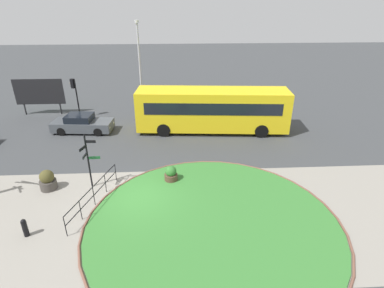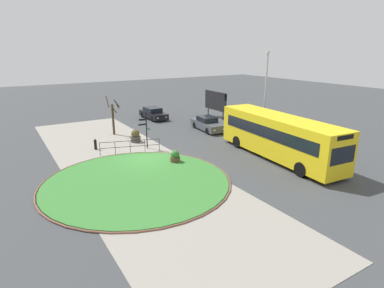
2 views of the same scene
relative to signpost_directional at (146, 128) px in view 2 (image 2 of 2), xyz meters
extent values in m
plane|color=#3D3F42|center=(2.58, -1.15, -1.79)|extent=(120.00, 120.00, 0.00)
cube|color=gray|center=(2.58, -2.84, -1.78)|extent=(32.00, 8.63, 0.02)
cylinder|color=#387A33|center=(6.26, -3.43, -1.74)|extent=(11.56, 11.56, 0.10)
torus|color=brown|center=(6.26, -3.43, -1.74)|extent=(11.87, 11.87, 0.11)
cylinder|color=black|center=(-0.04, 0.06, -0.28)|extent=(0.09, 0.09, 3.02)
sphere|color=black|center=(-0.04, 0.06, 1.28)|extent=(0.10, 0.10, 0.10)
cube|color=black|center=(0.25, 0.05, 0.94)|extent=(0.49, 0.05, 0.15)
cube|color=black|center=(-0.14, -0.25, 0.70)|extent=(0.20, 0.53, 0.15)
cube|color=black|center=(-0.06, -0.31, 0.31)|extent=(0.07, 0.64, 0.15)
cube|color=#195128|center=(0.30, 0.07, -0.01)|extent=(0.60, 0.06, 0.15)
cylinder|color=black|center=(-1.96, -3.76, -1.42)|extent=(0.23, 0.23, 0.75)
sphere|color=black|center=(-1.96, -3.76, -1.00)|extent=(0.22, 0.22, 0.22)
cube|color=black|center=(0.50, -1.65, -0.74)|extent=(1.42, 4.49, 0.03)
cube|color=black|center=(0.50, -1.65, -1.21)|extent=(1.42, 4.49, 0.03)
cylinder|color=black|center=(1.19, 0.59, -1.27)|extent=(0.04, 0.04, 1.05)
cylinder|color=black|center=(0.85, -0.53, -1.27)|extent=(0.04, 0.04, 1.05)
cylinder|color=black|center=(0.50, -1.65, -1.27)|extent=(0.04, 0.04, 1.05)
cylinder|color=black|center=(0.15, -2.77, -1.27)|extent=(0.04, 0.04, 1.05)
cylinder|color=black|center=(-0.19, -3.89, -1.27)|extent=(0.04, 0.04, 1.05)
cube|color=yellow|center=(7.44, 7.60, -0.03)|extent=(11.55, 3.45, 2.98)
cube|color=black|center=(7.54, 8.89, 0.39)|extent=(9.98, 0.82, 0.88)
cube|color=black|center=(7.34, 6.32, 0.39)|extent=(9.98, 0.82, 0.88)
cube|color=black|center=(13.12, 7.15, 0.12)|extent=(0.19, 2.09, 1.10)
cube|color=black|center=(13.12, 7.15, 1.24)|extent=(0.13, 1.40, 0.28)
cylinder|color=black|center=(11.16, 8.49, -1.29)|extent=(1.02, 0.38, 1.00)
cylinder|color=black|center=(10.98, 6.14, -1.29)|extent=(1.02, 0.38, 1.00)
cylinder|color=black|center=(3.91, 9.07, -1.29)|extent=(1.02, 0.38, 1.00)
cylinder|color=black|center=(3.72, 6.72, -1.29)|extent=(1.02, 0.38, 1.00)
cube|color=black|center=(-10.64, 5.56, -1.29)|extent=(4.55, 1.82, 0.65)
cube|color=black|center=(-10.82, 5.56, -0.71)|extent=(2.26, 1.59, 0.52)
cube|color=#EAEACC|center=(-8.37, 6.12, -1.26)|extent=(0.02, 0.20, 0.12)
cube|color=#EAEACC|center=(-8.36, 5.05, -1.26)|extent=(0.02, 0.20, 0.12)
cylinder|color=black|center=(-9.24, 6.38, -1.47)|extent=(0.64, 0.23, 0.64)
cylinder|color=black|center=(-9.23, 4.77, -1.47)|extent=(0.64, 0.23, 0.64)
cylinder|color=black|center=(-12.06, 6.36, -1.47)|extent=(0.64, 0.23, 0.64)
cylinder|color=black|center=(-12.04, 4.74, -1.47)|extent=(0.64, 0.23, 0.64)
cube|color=#474C51|center=(-2.55, 7.94, -1.26)|extent=(4.65, 2.14, 0.72)
cube|color=black|center=(-2.73, 7.96, -0.65)|extent=(2.04, 1.70, 0.50)
cube|color=#EAEACC|center=(-0.25, 8.26, -1.22)|extent=(0.04, 0.20, 0.12)
cube|color=#EAEACC|center=(-0.34, 7.22, -1.22)|extent=(0.04, 0.20, 0.12)
cylinder|color=black|center=(-1.09, 8.61, -1.47)|extent=(0.66, 0.28, 0.64)
cylinder|color=black|center=(-1.23, 7.03, -1.47)|extent=(0.66, 0.28, 0.64)
cylinder|color=black|center=(-3.87, 8.85, -1.47)|extent=(0.66, 0.28, 0.64)
cylinder|color=black|center=(-4.01, 7.28, -1.47)|extent=(0.66, 0.28, 0.64)
cylinder|color=black|center=(-3.65, 11.03, -0.09)|extent=(0.11, 0.11, 3.41)
cube|color=black|center=(-3.85, 11.09, 1.23)|extent=(0.32, 0.32, 0.78)
sphere|color=black|center=(-3.99, 11.14, 1.47)|extent=(0.16, 0.16, 0.16)
sphere|color=#F2A519|center=(-3.99, 11.14, 1.23)|extent=(0.16, 0.16, 0.16)
sphere|color=black|center=(-3.99, 11.14, 0.99)|extent=(0.16, 0.16, 0.16)
cylinder|color=#B7B7BC|center=(1.75, 11.52, 2.03)|extent=(0.16, 0.16, 7.64)
cylinder|color=silver|center=(1.75, 11.52, 5.97)|extent=(0.32, 0.32, 0.22)
cylinder|color=black|center=(-8.72, 12.19, -0.75)|extent=(0.12, 0.12, 2.08)
cylinder|color=black|center=(-5.62, 12.18, -0.75)|extent=(0.12, 0.12, 2.08)
cube|color=green|center=(-7.17, 12.18, 0.28)|extent=(4.14, 0.13, 2.13)
cube|color=black|center=(-7.17, 12.11, 0.28)|extent=(4.24, 0.04, 2.23)
cylinder|color=#47423D|center=(-2.33, -0.06, -1.53)|extent=(0.88, 0.88, 0.53)
sphere|color=#4C4723|center=(-2.33, -0.06, -1.02)|extent=(0.75, 0.75, 0.75)
cylinder|color=brown|center=(4.31, 0.37, -1.57)|extent=(0.74, 0.74, 0.45)
sphere|color=#33702D|center=(4.31, 0.37, -1.14)|extent=(0.63, 0.63, 0.63)
cylinder|color=#423323|center=(-5.90, -0.87, -0.30)|extent=(0.22, 0.22, 2.99)
cylinder|color=#423323|center=(-5.94, -1.30, 1.47)|extent=(0.94, 0.18, 1.02)
cylinder|color=#423323|center=(-5.53, -0.52, 1.29)|extent=(0.81, 0.86, 0.93)
cylinder|color=#423323|center=(-5.66, -0.77, 0.70)|extent=(0.32, 0.58, 0.70)
cylinder|color=#423323|center=(-5.65, -0.44, 1.07)|extent=(0.96, 0.61, 0.78)
camera|label=1|loc=(4.68, -14.55, 7.62)|focal=28.73mm
camera|label=2|loc=(24.02, -10.24, 6.34)|focal=30.04mm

